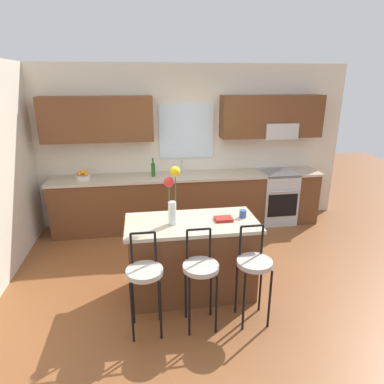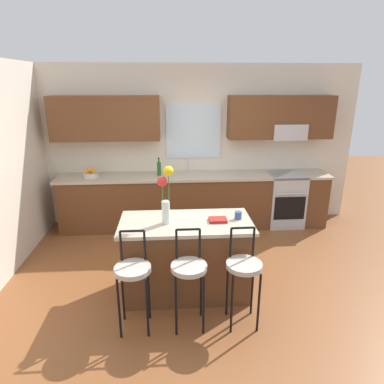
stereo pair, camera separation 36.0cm
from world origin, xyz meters
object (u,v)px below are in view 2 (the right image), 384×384
object	(u,v)px
bottle_olive_oil	(159,168)
bar_stool_near	(133,273)
kitchen_island	(186,257)
fruit_bowl_oranges	(91,174)
bar_stool_middle	(189,271)
mug_ceramic	(238,215)
oven_range	(284,199)
cookbook	(218,220)
bar_stool_far	(244,269)
flower_vase	(165,193)

from	to	relation	value
bottle_olive_oil	bar_stool_near	bearing A→B (deg)	-94.55
kitchen_island	fruit_bowl_oranges	size ratio (longest dim) A/B	6.23
bar_stool_middle	fruit_bowl_oranges	world-z (taller)	fruit_bowl_oranges
mug_ceramic	oven_range	bearing A→B (deg)	57.37
oven_range	kitchen_island	distance (m)	2.65
kitchen_island	fruit_bowl_oranges	bearing A→B (deg)	126.98
bar_stool_near	bottle_olive_oil	world-z (taller)	bottle_olive_oil
cookbook	bottle_olive_oil	world-z (taller)	bottle_olive_oil
fruit_bowl_oranges	bottle_olive_oil	distance (m)	1.13
oven_range	bar_stool_near	world-z (taller)	bar_stool_near
bar_stool_middle	bottle_olive_oil	world-z (taller)	bottle_olive_oil
kitchen_island	bar_stool_far	world-z (taller)	bar_stool_far
kitchen_island	bar_stool_near	xyz separation A→B (m)	(-0.55, -0.58, 0.17)
oven_range	kitchen_island	size ratio (longest dim) A/B	0.62
bar_stool_near	flower_vase	xyz separation A→B (m)	(0.33, 0.55, 0.64)
bar_stool_near	mug_ceramic	distance (m)	1.34
flower_vase	cookbook	bearing A→B (deg)	1.66
bar_stool_near	bar_stool_middle	xyz separation A→B (m)	(0.55, 0.00, 0.00)
mug_ceramic	cookbook	bearing A→B (deg)	-168.76
kitchen_island	flower_vase	world-z (taller)	flower_vase
kitchen_island	flower_vase	bearing A→B (deg)	-170.85
bar_stool_middle	flower_vase	world-z (taller)	flower_vase
mug_ceramic	kitchen_island	bearing A→B (deg)	-177.23
bar_stool_far	bottle_olive_oil	distance (m)	2.72
oven_range	bar_stool_far	size ratio (longest dim) A/B	0.88
oven_range	bar_stool_middle	world-z (taller)	bar_stool_middle
kitchen_island	bar_stool_middle	bearing A→B (deg)	-90.00
mug_ceramic	cookbook	world-z (taller)	mug_ceramic
bar_stool_near	bar_stool_far	bearing A→B (deg)	0.00
kitchen_island	bar_stool_far	distance (m)	0.82
oven_range	kitchen_island	world-z (taller)	same
fruit_bowl_oranges	bar_stool_far	bearing A→B (deg)	-51.44
oven_range	mug_ceramic	distance (m)	2.31
oven_range	kitchen_island	bearing A→B (deg)	-133.30
kitchen_island	fruit_bowl_oranges	world-z (taller)	fruit_bowl_oranges
oven_range	bar_stool_near	distance (m)	3.45
bar_stool_near	fruit_bowl_oranges	bearing A→B (deg)	109.97
bar_stool_far	flower_vase	world-z (taller)	flower_vase
cookbook	bar_stool_near	bearing A→B (deg)	-148.29
oven_range	bottle_olive_oil	size ratio (longest dim) A/B	3.04
bar_stool_near	bar_stool_middle	world-z (taller)	same
cookbook	bottle_olive_oil	size ratio (longest dim) A/B	0.66
mug_ceramic	fruit_bowl_oranges	world-z (taller)	fruit_bowl_oranges
flower_vase	fruit_bowl_oranges	size ratio (longest dim) A/B	2.73
flower_vase	bottle_olive_oil	bearing A→B (deg)	93.70
oven_range	bar_stool_far	world-z (taller)	bar_stool_far
cookbook	fruit_bowl_oranges	world-z (taller)	fruit_bowl_oranges
kitchen_island	bar_stool_middle	world-z (taller)	bar_stool_middle
bottle_olive_oil	cookbook	bearing A→B (deg)	-70.19
flower_vase	mug_ceramic	distance (m)	0.88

